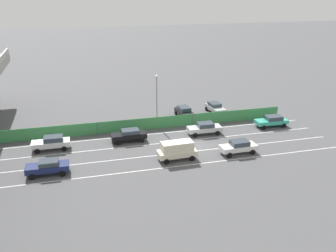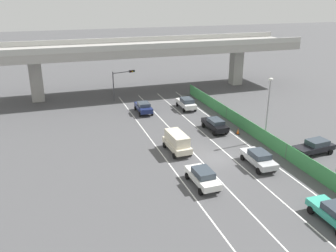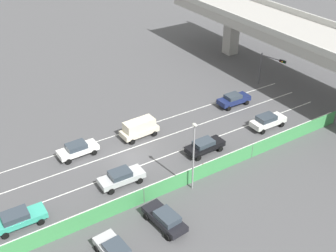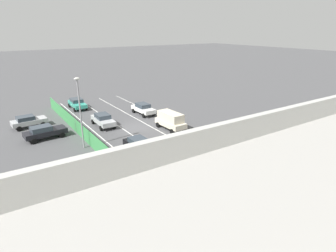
{
  "view_description": "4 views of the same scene",
  "coord_description": "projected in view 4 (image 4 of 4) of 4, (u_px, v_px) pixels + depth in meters",
  "views": [
    {
      "loc": [
        -41.41,
        14.21,
        19.21
      ],
      "look_at": [
        2.19,
        2.71,
        2.12
      ],
      "focal_mm": 39.83,
      "sensor_mm": 36.0,
      "label": 1
    },
    {
      "loc": [
        -15.79,
        -31.07,
        16.62
      ],
      "look_at": [
        -2.75,
        8.01,
        1.25
      ],
      "focal_mm": 38.28,
      "sensor_mm": 36.0,
      "label": 2
    },
    {
      "loc": [
        34.24,
        -16.95,
        27.69
      ],
      "look_at": [
        -2.15,
        6.35,
        1.02
      ],
      "focal_mm": 45.32,
      "sensor_mm": 36.0,
      "label": 3
    },
    {
      "loc": [
        15.77,
        31.44,
        12.3
      ],
      "look_at": [
        -1.27,
        5.66,
        1.56
      ],
      "focal_mm": 30.41,
      "sensor_mm": 36.0,
      "label": 4
    }
  ],
  "objects": [
    {
      "name": "green_fence",
      "position": [
        96.0,
        144.0,
        29.46
      ],
      "size": [
        0.1,
        41.29,
        1.73
      ],
      "color": "#3D8E4C",
      "rests_on": "ground"
    },
    {
      "name": "car_van_cream",
      "position": [
        171.0,
        120.0,
        35.93
      ],
      "size": [
        2.19,
        4.61,
        2.21
      ],
      "color": "beige",
      "rests_on": "ground"
    },
    {
      "name": "car_taxi_teal",
      "position": [
        77.0,
        103.0,
        45.24
      ],
      "size": [
        2.09,
        4.67,
        1.58
      ],
      "color": "teal",
      "rests_on": "ground"
    },
    {
      "name": "parked_sedan_dark",
      "position": [
        44.0,
        132.0,
        32.89
      ],
      "size": [
        4.81,
        2.36,
        1.6
      ],
      "color": "black",
      "rests_on": "ground"
    },
    {
      "name": "car_sedan_black",
      "position": [
        140.0,
        146.0,
        28.9
      ],
      "size": [
        2.03,
        4.64,
        1.61
      ],
      "color": "black",
      "rests_on": "ground"
    },
    {
      "name": "car_sedan_white",
      "position": [
        143.0,
        108.0,
        42.26
      ],
      "size": [
        2.05,
        4.53,
        1.63
      ],
      "color": "white",
      "rests_on": "ground"
    },
    {
      "name": "car_hatchback_white",
      "position": [
        203.0,
        187.0,
        21.3
      ],
      "size": [
        2.06,
        4.66,
        1.73
      ],
      "color": "silver",
      "rests_on": "ground"
    },
    {
      "name": "car_sedan_navy",
      "position": [
        264.0,
        167.0,
        24.61
      ],
      "size": [
        2.08,
        4.57,
        1.62
      ],
      "color": "navy",
      "rests_on": "ground"
    },
    {
      "name": "lane_line_right_edge",
      "position": [
        113.0,
        148.0,
        30.73
      ],
      "size": [
        0.14,
        45.19,
        0.01
      ],
      "primitive_type": "cube",
      "color": "silver",
      "rests_on": "ground"
    },
    {
      "name": "car_sedan_silver",
      "position": [
        103.0,
        119.0,
        37.19
      ],
      "size": [
        2.11,
        4.72,
        1.62
      ],
      "color": "#B7BABC",
      "rests_on": "ground"
    },
    {
      "name": "ground_plane",
      "position": [
        136.0,
        127.0,
        37.03
      ],
      "size": [
        300.0,
        300.0,
        0.0
      ],
      "primitive_type": "plane",
      "color": "#4C4C4F"
    },
    {
      "name": "lane_line_mid_right",
      "position": [
        141.0,
        141.0,
        32.52
      ],
      "size": [
        0.14,
        45.19,
        0.01
      ],
      "primitive_type": "cube",
      "color": "silver",
      "rests_on": "ground"
    },
    {
      "name": "traffic_cone",
      "position": [
        112.0,
        150.0,
        29.43
      ],
      "size": [
        0.47,
        0.47,
        0.69
      ],
      "color": "orange",
      "rests_on": "ground"
    },
    {
      "name": "lane_line_left_edge",
      "position": [
        189.0,
        130.0,
        36.08
      ],
      "size": [
        0.14,
        45.19,
        0.01
      ],
      "primitive_type": "cube",
      "color": "silver",
      "rests_on": "ground"
    },
    {
      "name": "lane_line_mid_left",
      "position": [
        166.0,
        135.0,
        34.3
      ],
      "size": [
        0.14,
        45.19,
        0.01
      ],
      "primitive_type": "cube",
      "color": "silver",
      "rests_on": "ground"
    },
    {
      "name": "street_lamp",
      "position": [
        80.0,
        107.0,
        29.21
      ],
      "size": [
        0.6,
        0.36,
        7.61
      ],
      "color": "gray",
      "rests_on": "ground"
    },
    {
      "name": "parked_wagon_silver",
      "position": [
        28.0,
        121.0,
        36.69
      ],
      "size": [
        4.34,
        2.33,
        1.56
      ],
      "color": "#B2B5B7",
      "rests_on": "ground"
    }
  ]
}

